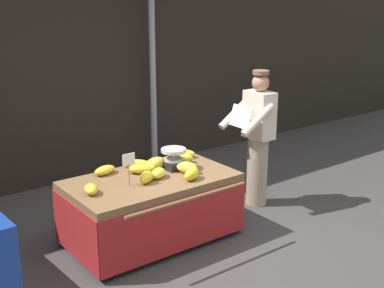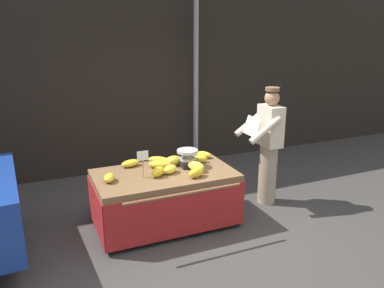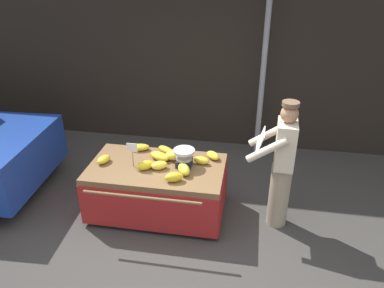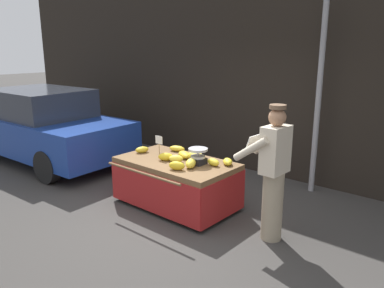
{
  "view_description": "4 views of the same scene",
  "coord_description": "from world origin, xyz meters",
  "px_view_note": "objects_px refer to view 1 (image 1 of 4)",
  "views": [
    {
      "loc": [
        -3.07,
        -3.67,
        2.61
      ],
      "look_at": [
        0.12,
        0.56,
        1.03
      ],
      "focal_mm": 47.7,
      "sensor_mm": 36.0,
      "label": 1
    },
    {
      "loc": [
        -1.86,
        -3.72,
        2.47
      ],
      "look_at": [
        0.07,
        0.74,
        1.02
      ],
      "focal_mm": 35.92,
      "sensor_mm": 36.0,
      "label": 2
    },
    {
      "loc": [
        0.83,
        -3.41,
        3.23
      ],
      "look_at": [
        0.1,
        0.78,
        1.02
      ],
      "focal_mm": 34.9,
      "sensor_mm": 36.0,
      "label": 3
    },
    {
      "loc": [
        3.36,
        -3.33,
        2.38
      ],
      "look_at": [
        0.04,
        0.55,
        1.06
      ],
      "focal_mm": 35.71,
      "sensor_mm": 36.0,
      "label": 4
    }
  ],
  "objects_px": {
    "banana_bunch_8": "(136,164)",
    "banana_bunch_10": "(146,177)",
    "banana_bunch_4": "(91,189)",
    "vendor_person": "(257,138)",
    "price_sign": "(129,162)",
    "banana_bunch_1": "(158,173)",
    "banana_bunch_7": "(156,163)",
    "banana_bunch_2": "(105,170)",
    "banana_bunch_9": "(187,167)",
    "banana_bunch_5": "(142,169)",
    "street_pole": "(153,69)",
    "weighing_scale": "(173,159)",
    "banana_bunch_0": "(185,159)",
    "banana_bunch_3": "(192,174)",
    "banana_cart": "(151,195)",
    "banana_bunch_6": "(186,154)"
  },
  "relations": [
    {
      "from": "price_sign",
      "to": "banana_bunch_2",
      "type": "bearing_deg",
      "value": 95.81
    },
    {
      "from": "banana_bunch_5",
      "to": "banana_bunch_9",
      "type": "distance_m",
      "value": 0.49
    },
    {
      "from": "banana_bunch_0",
      "to": "banana_bunch_6",
      "type": "height_order",
      "value": "banana_bunch_0"
    },
    {
      "from": "street_pole",
      "to": "banana_bunch_1",
      "type": "relative_size",
      "value": 14.52
    },
    {
      "from": "banana_bunch_3",
      "to": "banana_bunch_8",
      "type": "distance_m",
      "value": 0.73
    },
    {
      "from": "banana_bunch_6",
      "to": "banana_bunch_0",
      "type": "bearing_deg",
      "value": -128.87
    },
    {
      "from": "banana_bunch_4",
      "to": "banana_bunch_7",
      "type": "height_order",
      "value": "banana_bunch_7"
    },
    {
      "from": "banana_bunch_9",
      "to": "banana_bunch_10",
      "type": "xyz_separation_m",
      "value": [
        -0.51,
        0.02,
        -0.0
      ]
    },
    {
      "from": "banana_cart",
      "to": "banana_bunch_5",
      "type": "relative_size",
      "value": 5.99
    },
    {
      "from": "banana_bunch_4",
      "to": "vendor_person",
      "type": "xyz_separation_m",
      "value": [
        2.3,
        0.06,
        0.1
      ]
    },
    {
      "from": "banana_bunch_0",
      "to": "banana_bunch_2",
      "type": "relative_size",
      "value": 0.79
    },
    {
      "from": "banana_bunch_3",
      "to": "banana_bunch_7",
      "type": "xyz_separation_m",
      "value": [
        -0.1,
        0.53,
        0.0
      ]
    },
    {
      "from": "banana_bunch_8",
      "to": "banana_bunch_9",
      "type": "height_order",
      "value": "banana_bunch_9"
    },
    {
      "from": "banana_bunch_2",
      "to": "banana_bunch_9",
      "type": "distance_m",
      "value": 0.89
    },
    {
      "from": "banana_bunch_2",
      "to": "banana_bunch_8",
      "type": "distance_m",
      "value": 0.39
    },
    {
      "from": "banana_bunch_8",
      "to": "vendor_person",
      "type": "distance_m",
      "value": 1.58
    },
    {
      "from": "banana_bunch_2",
      "to": "banana_bunch_10",
      "type": "xyz_separation_m",
      "value": [
        0.22,
        -0.49,
        0.01
      ]
    },
    {
      "from": "banana_bunch_8",
      "to": "weighing_scale",
      "type": "bearing_deg",
      "value": -42.91
    },
    {
      "from": "banana_bunch_6",
      "to": "banana_bunch_8",
      "type": "bearing_deg",
      "value": 176.81
    },
    {
      "from": "price_sign",
      "to": "banana_bunch_1",
      "type": "distance_m",
      "value": 0.4
    },
    {
      "from": "weighing_scale",
      "to": "banana_bunch_0",
      "type": "height_order",
      "value": "weighing_scale"
    },
    {
      "from": "banana_bunch_10",
      "to": "banana_bunch_7",
      "type": "bearing_deg",
      "value": 44.15
    },
    {
      "from": "banana_bunch_0",
      "to": "banana_bunch_1",
      "type": "relative_size",
      "value": 0.99
    },
    {
      "from": "weighing_scale",
      "to": "vendor_person",
      "type": "xyz_separation_m",
      "value": [
        1.24,
        -0.05,
        0.04
      ]
    },
    {
      "from": "banana_bunch_1",
      "to": "banana_bunch_3",
      "type": "bearing_deg",
      "value": -45.46
    },
    {
      "from": "banana_bunch_7",
      "to": "banana_bunch_8",
      "type": "xyz_separation_m",
      "value": [
        -0.16,
        0.16,
        -0.02
      ]
    },
    {
      "from": "banana_bunch_2",
      "to": "street_pole",
      "type": "bearing_deg",
      "value": 43.46
    },
    {
      "from": "banana_bunch_9",
      "to": "weighing_scale",
      "type": "bearing_deg",
      "value": 100.93
    },
    {
      "from": "banana_bunch_2",
      "to": "banana_bunch_8",
      "type": "xyz_separation_m",
      "value": [
        0.38,
        -0.02,
        0.0
      ]
    },
    {
      "from": "banana_cart",
      "to": "vendor_person",
      "type": "xyz_separation_m",
      "value": [
        1.59,
        0.03,
        0.35
      ]
    },
    {
      "from": "weighing_scale",
      "to": "banana_bunch_7",
      "type": "distance_m",
      "value": 0.2
    },
    {
      "from": "weighing_scale",
      "to": "banana_bunch_0",
      "type": "xyz_separation_m",
      "value": [
        0.22,
        0.08,
        -0.07
      ]
    },
    {
      "from": "street_pole",
      "to": "banana_cart",
      "type": "height_order",
      "value": "street_pole"
    },
    {
      "from": "street_pole",
      "to": "banana_bunch_7",
      "type": "xyz_separation_m",
      "value": [
        -1.1,
        -1.73,
        -0.75
      ]
    },
    {
      "from": "banana_bunch_1",
      "to": "weighing_scale",
      "type": "bearing_deg",
      "value": 25.73
    },
    {
      "from": "price_sign",
      "to": "banana_bunch_0",
      "type": "height_order",
      "value": "price_sign"
    },
    {
      "from": "banana_cart",
      "to": "street_pole",
      "type": "bearing_deg",
      "value": 56.18
    },
    {
      "from": "price_sign",
      "to": "vendor_person",
      "type": "xyz_separation_m",
      "value": [
        1.88,
        0.09,
        -0.09
      ]
    },
    {
      "from": "banana_bunch_3",
      "to": "vendor_person",
      "type": "relative_size",
      "value": 0.13
    },
    {
      "from": "banana_bunch_2",
      "to": "banana_bunch_4",
      "type": "relative_size",
      "value": 1.22
    },
    {
      "from": "weighing_scale",
      "to": "banana_bunch_10",
      "type": "height_order",
      "value": "weighing_scale"
    },
    {
      "from": "banana_cart",
      "to": "banana_bunch_5",
      "type": "height_order",
      "value": "banana_bunch_5"
    },
    {
      "from": "banana_cart",
      "to": "banana_bunch_6",
      "type": "distance_m",
      "value": 0.82
    },
    {
      "from": "banana_bunch_2",
      "to": "banana_bunch_4",
      "type": "xyz_separation_m",
      "value": [
        -0.37,
        -0.42,
        0.0
      ]
    },
    {
      "from": "banana_bunch_3",
      "to": "banana_bunch_6",
      "type": "height_order",
      "value": "banana_bunch_3"
    },
    {
      "from": "banana_bunch_10",
      "to": "vendor_person",
      "type": "relative_size",
      "value": 0.13
    },
    {
      "from": "street_pole",
      "to": "banana_bunch_4",
      "type": "bearing_deg",
      "value": -135.53
    },
    {
      "from": "street_pole",
      "to": "banana_cart",
      "type": "relative_size",
      "value": 1.71
    },
    {
      "from": "banana_bunch_8",
      "to": "banana_bunch_10",
      "type": "bearing_deg",
      "value": -109.09
    },
    {
      "from": "banana_bunch_4",
      "to": "weighing_scale",
      "type": "bearing_deg",
      "value": 6.14
    }
  ]
}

